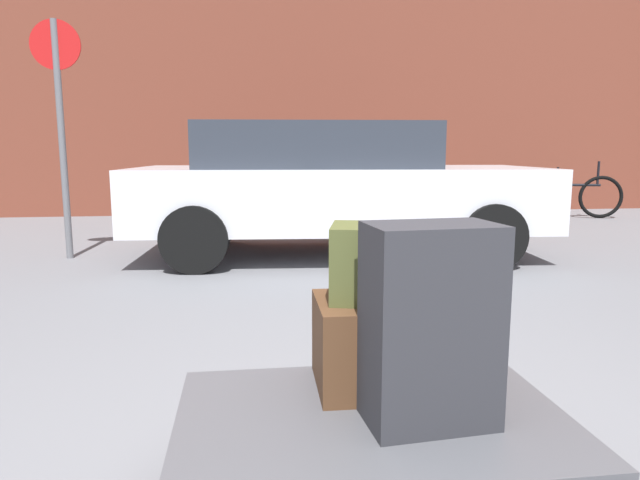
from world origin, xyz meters
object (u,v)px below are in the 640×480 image
at_px(duffel_bag_olive_topmost_pile, 399,263).
at_px(bicycle_leaning, 569,196).
at_px(luggage_cart, 371,435).
at_px(duffel_bag_brown_rear_right, 397,342).
at_px(suitcase_charcoal_front_left, 430,325).
at_px(no_parking_sign, 60,114).
at_px(bollard_kerb_near, 403,205).
at_px(parked_car, 332,186).
at_px(bollard_kerb_mid, 495,204).

height_order(duffel_bag_olive_topmost_pile, bicycle_leaning, bicycle_leaning).
xyz_separation_m(luggage_cart, duffel_bag_brown_rear_right, (0.13, 0.20, 0.22)).
distance_m(suitcase_charcoal_front_left, no_parking_sign, 5.36).
height_order(bicycle_leaning, bollard_kerb_near, bicycle_leaning).
xyz_separation_m(luggage_cart, bollard_kerb_near, (2.01, 6.71, 0.06)).
bearing_deg(suitcase_charcoal_front_left, luggage_cart, 151.65).
distance_m(parked_car, no_parking_sign, 2.91).
bearing_deg(bicycle_leaning, parked_car, -147.33).
distance_m(luggage_cart, bollard_kerb_mid, 7.55).
xyz_separation_m(luggage_cart, no_parking_sign, (-2.24, 4.64, 1.24)).
xyz_separation_m(suitcase_charcoal_front_left, duffel_bag_olive_topmost_pile, (-0.02, 0.27, 0.13)).
relative_size(parked_car, bollard_kerb_near, 6.81).
xyz_separation_m(luggage_cart, bollard_kerb_mid, (3.48, 6.71, 0.06)).
height_order(duffel_bag_olive_topmost_pile, no_parking_sign, no_parking_sign).
bearing_deg(duffel_bag_olive_topmost_pile, luggage_cart, -109.76).
relative_size(luggage_cart, bollard_kerb_near, 1.83).
bearing_deg(no_parking_sign, luggage_cart, -64.23).
relative_size(duffel_bag_olive_topmost_pile, bicycle_leaning, 0.26).
distance_m(suitcase_charcoal_front_left, bollard_kerb_mid, 7.55).
bearing_deg(parked_car, luggage_cart, -97.27).
bearing_deg(duffel_bag_olive_topmost_pile, duffel_bag_brown_rear_right, -76.73).
bearing_deg(bicycle_leaning, no_parking_sign, -159.59).
bearing_deg(bollard_kerb_mid, suitcase_charcoal_front_left, -116.12).
relative_size(duffel_bag_olive_topmost_pile, no_parking_sign, 0.18).
xyz_separation_m(suitcase_charcoal_front_left, bicycle_leaning, (4.96, 7.44, -0.26)).
height_order(bollard_kerb_near, bollard_kerb_mid, same).
relative_size(bollard_kerb_near, no_parking_sign, 0.27).
bearing_deg(bollard_kerb_near, luggage_cart, -106.64).
relative_size(luggage_cart, bollard_kerb_mid, 1.83).
distance_m(bicycle_leaning, no_parking_sign, 7.93).
relative_size(parked_car, bollard_kerb_mid, 6.81).
relative_size(suitcase_charcoal_front_left, bicycle_leaning, 0.35).
height_order(duffel_bag_olive_topmost_pile, bollard_kerb_near, duffel_bag_olive_topmost_pile).
xyz_separation_m(duffel_bag_brown_rear_right, no_parking_sign, (-2.37, 4.44, 1.02)).
xyz_separation_m(suitcase_charcoal_front_left, parked_car, (0.42, 4.53, 0.12)).
height_order(bollard_kerb_near, no_parking_sign, no_parking_sign).
bearing_deg(parked_car, suitcase_charcoal_front_left, -95.23).
bearing_deg(parked_car, duffel_bag_olive_topmost_pile, -95.85).
bearing_deg(bollard_kerb_mid, bollard_kerb_near, 180.00).
bearing_deg(bollard_kerb_near, bicycle_leaning, 12.19).
bearing_deg(suitcase_charcoal_front_left, parked_car, 79.62).
bearing_deg(luggage_cart, no_parking_sign, 115.77).
distance_m(suitcase_charcoal_front_left, bicycle_leaning, 8.95).
bearing_deg(bicycle_leaning, bollard_kerb_near, -167.81).
distance_m(luggage_cart, no_parking_sign, 5.30).
bearing_deg(no_parking_sign, duffel_bag_olive_topmost_pile, -61.86).
bearing_deg(no_parking_sign, bicycle_leaning, 20.41).
distance_m(duffel_bag_brown_rear_right, bollard_kerb_mid, 7.31).
bearing_deg(duffel_bag_brown_rear_right, bollard_kerb_near, 75.33).
bearing_deg(duffel_bag_olive_topmost_pile, parked_car, 97.42).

